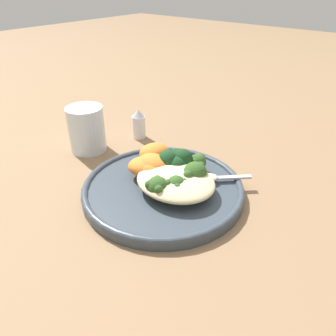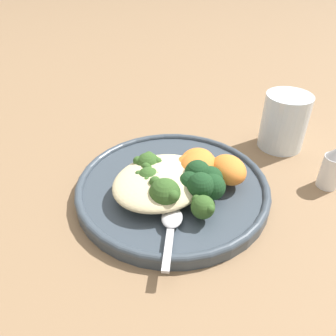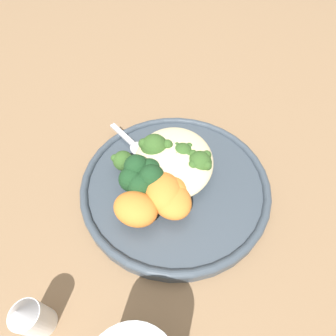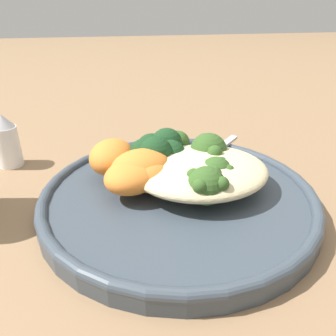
{
  "view_description": "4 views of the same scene",
  "coord_description": "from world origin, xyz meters",
  "px_view_note": "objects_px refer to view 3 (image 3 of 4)",
  "views": [
    {
      "loc": [
        -0.29,
        0.38,
        0.34
      ],
      "look_at": [
        0.01,
        0.01,
        0.05
      ],
      "focal_mm": 35.0,
      "sensor_mm": 36.0,
      "label": 1
    },
    {
      "loc": [
        -0.23,
        -0.27,
        0.32
      ],
      "look_at": [
        0.02,
        0.03,
        0.03
      ],
      "focal_mm": 35.0,
      "sensor_mm": 36.0,
      "label": 2
    },
    {
      "loc": [
        0.25,
        0.02,
        0.34
      ],
      "look_at": [
        0.01,
        0.0,
        0.04
      ],
      "focal_mm": 28.0,
      "sensor_mm": 36.0,
      "label": 3
    },
    {
      "loc": [
        0.09,
        0.3,
        0.19
      ],
      "look_at": [
        0.03,
        0.03,
        0.05
      ],
      "focal_mm": 35.0,
      "sensor_mm": 36.0,
      "label": 4
    }
  ],
  "objects_px": {
    "quinoa_mound": "(174,160)",
    "sweet_potato_chunk_3": "(136,209)",
    "broccoli_stalk_1": "(180,161)",
    "sweet_potato_chunk_1": "(175,190)",
    "kale_tuft": "(142,176)",
    "broccoli_stalk_2": "(156,152)",
    "sweet_potato_chunk_2": "(170,199)",
    "salt_shaker": "(31,318)",
    "sweet_potato_chunk_0": "(164,192)",
    "plate": "(175,183)",
    "broccoli_stalk_3": "(131,167)",
    "broccoli_stalk_0": "(196,166)",
    "spoon": "(136,146)"
  },
  "relations": [
    {
      "from": "sweet_potato_chunk_0",
      "to": "sweet_potato_chunk_1",
      "type": "relative_size",
      "value": 1.41
    },
    {
      "from": "broccoli_stalk_0",
      "to": "spoon",
      "type": "relative_size",
      "value": 0.86
    },
    {
      "from": "broccoli_stalk_2",
      "to": "broccoli_stalk_3",
      "type": "relative_size",
      "value": 1.05
    },
    {
      "from": "broccoli_stalk_0",
      "to": "broccoli_stalk_1",
      "type": "xyz_separation_m",
      "value": [
        -0.01,
        -0.02,
        -0.0
      ]
    },
    {
      "from": "quinoa_mound",
      "to": "sweet_potato_chunk_2",
      "type": "relative_size",
      "value": 2.15
    },
    {
      "from": "spoon",
      "to": "salt_shaker",
      "type": "distance_m",
      "value": 0.26
    },
    {
      "from": "plate",
      "to": "broccoli_stalk_3",
      "type": "relative_size",
      "value": 2.87
    },
    {
      "from": "plate",
      "to": "broccoli_stalk_3",
      "type": "bearing_deg",
      "value": -96.87
    },
    {
      "from": "broccoli_stalk_3",
      "to": "sweet_potato_chunk_3",
      "type": "bearing_deg",
      "value": 128.82
    },
    {
      "from": "sweet_potato_chunk_2",
      "to": "salt_shaker",
      "type": "distance_m",
      "value": 0.2
    },
    {
      "from": "quinoa_mound",
      "to": "sweet_potato_chunk_3",
      "type": "height_order",
      "value": "sweet_potato_chunk_3"
    },
    {
      "from": "quinoa_mound",
      "to": "salt_shaker",
      "type": "relative_size",
      "value": 2.02
    },
    {
      "from": "spoon",
      "to": "broccoli_stalk_1",
      "type": "bearing_deg",
      "value": -161.12
    },
    {
      "from": "broccoli_stalk_1",
      "to": "sweet_potato_chunk_1",
      "type": "distance_m",
      "value": 0.05
    },
    {
      "from": "sweet_potato_chunk_2",
      "to": "kale_tuft",
      "type": "xyz_separation_m",
      "value": [
        -0.03,
        -0.04,
        0.01
      ]
    },
    {
      "from": "broccoli_stalk_0",
      "to": "salt_shaker",
      "type": "xyz_separation_m",
      "value": [
        0.21,
        -0.17,
        -0.0
      ]
    },
    {
      "from": "salt_shaker",
      "to": "quinoa_mound",
      "type": "bearing_deg",
      "value": 148.14
    },
    {
      "from": "sweet_potato_chunk_1",
      "to": "kale_tuft",
      "type": "height_order",
      "value": "kale_tuft"
    },
    {
      "from": "broccoli_stalk_0",
      "to": "sweet_potato_chunk_0",
      "type": "height_order",
      "value": "same"
    },
    {
      "from": "broccoli_stalk_0",
      "to": "broccoli_stalk_3",
      "type": "bearing_deg",
      "value": 138.86
    },
    {
      "from": "quinoa_mound",
      "to": "broccoli_stalk_2",
      "type": "bearing_deg",
      "value": -110.32
    },
    {
      "from": "kale_tuft",
      "to": "spoon",
      "type": "xyz_separation_m",
      "value": [
        -0.07,
        -0.02,
        -0.02
      ]
    },
    {
      "from": "broccoli_stalk_0",
      "to": "broccoli_stalk_1",
      "type": "distance_m",
      "value": 0.03
    },
    {
      "from": "sweet_potato_chunk_3",
      "to": "salt_shaker",
      "type": "distance_m",
      "value": 0.16
    },
    {
      "from": "broccoli_stalk_1",
      "to": "broccoli_stalk_2",
      "type": "bearing_deg",
      "value": 86.26
    },
    {
      "from": "broccoli_stalk_0",
      "to": "kale_tuft",
      "type": "bearing_deg",
      "value": 154.4
    },
    {
      "from": "sweet_potato_chunk_1",
      "to": "broccoli_stalk_0",
      "type": "bearing_deg",
      "value": 146.02
    },
    {
      "from": "sweet_potato_chunk_1",
      "to": "kale_tuft",
      "type": "distance_m",
      "value": 0.05
    },
    {
      "from": "broccoli_stalk_1",
      "to": "broccoli_stalk_0",
      "type": "bearing_deg",
      "value": -96.33
    },
    {
      "from": "broccoli_stalk_2",
      "to": "broccoli_stalk_0",
      "type": "bearing_deg",
      "value": -133.6
    },
    {
      "from": "plate",
      "to": "broccoli_stalk_0",
      "type": "xyz_separation_m",
      "value": [
        -0.01,
        0.03,
        0.03
      ]
    },
    {
      "from": "broccoli_stalk_2",
      "to": "sweet_potato_chunk_2",
      "type": "xyz_separation_m",
      "value": [
        0.08,
        0.03,
        -0.0
      ]
    },
    {
      "from": "kale_tuft",
      "to": "salt_shaker",
      "type": "distance_m",
      "value": 0.2
    },
    {
      "from": "sweet_potato_chunk_1",
      "to": "broccoli_stalk_1",
      "type": "bearing_deg",
      "value": 173.92
    },
    {
      "from": "quinoa_mound",
      "to": "kale_tuft",
      "type": "distance_m",
      "value": 0.06
    },
    {
      "from": "plate",
      "to": "spoon",
      "type": "bearing_deg",
      "value": -131.52
    },
    {
      "from": "broccoli_stalk_3",
      "to": "plate",
      "type": "bearing_deg",
      "value": -161.81
    },
    {
      "from": "plate",
      "to": "kale_tuft",
      "type": "bearing_deg",
      "value": -75.13
    },
    {
      "from": "broccoli_stalk_3",
      "to": "sweet_potato_chunk_2",
      "type": "xyz_separation_m",
      "value": [
        0.05,
        0.06,
        0.0
      ]
    },
    {
      "from": "salt_shaker",
      "to": "sweet_potato_chunk_3",
      "type": "bearing_deg",
      "value": 145.1
    },
    {
      "from": "sweet_potato_chunk_3",
      "to": "kale_tuft",
      "type": "relative_size",
      "value": 0.92
    },
    {
      "from": "sweet_potato_chunk_0",
      "to": "sweet_potato_chunk_1",
      "type": "height_order",
      "value": "sweet_potato_chunk_0"
    },
    {
      "from": "sweet_potato_chunk_0",
      "to": "sweet_potato_chunk_3",
      "type": "height_order",
      "value": "same"
    },
    {
      "from": "quinoa_mound",
      "to": "broccoli_stalk_0",
      "type": "relative_size",
      "value": 1.96
    },
    {
      "from": "sweet_potato_chunk_1",
      "to": "salt_shaker",
      "type": "distance_m",
      "value": 0.21
    },
    {
      "from": "broccoli_stalk_3",
      "to": "spoon",
      "type": "height_order",
      "value": "broccoli_stalk_3"
    },
    {
      "from": "broccoli_stalk_1",
      "to": "sweet_potato_chunk_1",
      "type": "bearing_deg",
      "value": -171.79
    },
    {
      "from": "sweet_potato_chunk_3",
      "to": "broccoli_stalk_1",
      "type": "bearing_deg",
      "value": 147.76
    },
    {
      "from": "plate",
      "to": "sweet_potato_chunk_0",
      "type": "xyz_separation_m",
      "value": [
        0.04,
        -0.01,
        0.03
      ]
    },
    {
      "from": "salt_shaker",
      "to": "sweet_potato_chunk_0",
      "type": "bearing_deg",
      "value": 141.41
    }
  ]
}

